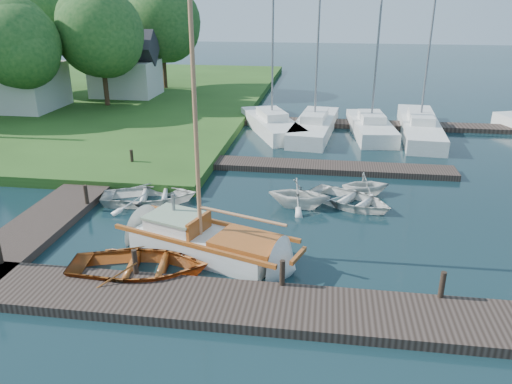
# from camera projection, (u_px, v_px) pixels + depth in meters

# --- Properties ---
(ground) EXTENTS (160.00, 160.00, 0.00)m
(ground) POSITION_uv_depth(u_px,v_px,m) (256.00, 220.00, 19.62)
(ground) COLOR black
(ground) RESTS_ON ground
(near_dock) EXTENTS (18.00, 2.20, 0.30)m
(near_dock) POSITION_uv_depth(u_px,v_px,m) (226.00, 304.00, 14.04)
(near_dock) COLOR black
(near_dock) RESTS_ON ground
(left_dock) EXTENTS (2.20, 18.00, 0.30)m
(left_dock) POSITION_uv_depth(u_px,v_px,m) (87.00, 188.00, 22.47)
(left_dock) COLOR black
(left_dock) RESTS_ON ground
(far_dock) EXTENTS (14.00, 1.60, 0.30)m
(far_dock) POSITION_uv_depth(u_px,v_px,m) (313.00, 167.00, 25.28)
(far_dock) COLOR black
(far_dock) RESTS_ON ground
(pontoon) EXTENTS (30.00, 1.60, 0.30)m
(pontoon) POSITION_uv_depth(u_px,v_px,m) (440.00, 127.00, 32.96)
(pontoon) COLOR black
(pontoon) RESTS_ON ground
(mooring_post_1) EXTENTS (0.16, 0.16, 0.80)m
(mooring_post_1) POSITION_uv_depth(u_px,v_px,m) (135.00, 262.00, 15.16)
(mooring_post_1) COLOR black
(mooring_post_1) RESTS_ON near_dock
(mooring_post_2) EXTENTS (0.16, 0.16, 0.80)m
(mooring_post_2) POSITION_uv_depth(u_px,v_px,m) (282.00, 273.00, 14.56)
(mooring_post_2) COLOR black
(mooring_post_2) RESTS_ON near_dock
(mooring_post_3) EXTENTS (0.16, 0.16, 0.80)m
(mooring_post_3) POSITION_uv_depth(u_px,v_px,m) (442.00, 285.00, 13.96)
(mooring_post_3) COLOR black
(mooring_post_3) RESTS_ON near_dock
(mooring_post_4) EXTENTS (0.16, 0.16, 0.80)m
(mooring_post_4) POSITION_uv_depth(u_px,v_px,m) (86.00, 194.00, 20.30)
(mooring_post_4) COLOR black
(mooring_post_4) RESTS_ON left_dock
(mooring_post_5) EXTENTS (0.16, 0.16, 0.80)m
(mooring_post_5) POSITION_uv_depth(u_px,v_px,m) (132.00, 158.00, 24.90)
(mooring_post_5) COLOR black
(mooring_post_5) RESTS_ON left_dock
(sailboat) EXTENTS (7.40, 4.19, 9.83)m
(sailboat) POSITION_uv_depth(u_px,v_px,m) (210.00, 245.00, 16.95)
(sailboat) COLOR white
(sailboat) RESTS_ON ground
(dinghy) EXTENTS (4.72, 3.65, 0.90)m
(dinghy) POSITION_uv_depth(u_px,v_px,m) (139.00, 263.00, 15.58)
(dinghy) COLOR brown
(dinghy) RESTS_ON ground
(tender_a) EXTENTS (4.52, 3.67, 0.82)m
(tender_a) POSITION_uv_depth(u_px,v_px,m) (149.00, 194.00, 21.16)
(tender_a) COLOR white
(tender_a) RESTS_ON ground
(tender_b) EXTENTS (2.75, 2.43, 1.35)m
(tender_b) POSITION_uv_depth(u_px,v_px,m) (299.00, 192.00, 20.60)
(tender_b) COLOR white
(tender_b) RESTS_ON ground
(tender_c) EXTENTS (4.48, 4.15, 0.76)m
(tender_c) POSITION_uv_depth(u_px,v_px,m) (351.00, 197.00, 20.86)
(tender_c) COLOR white
(tender_c) RESTS_ON ground
(tender_d) EXTENTS (2.49, 2.27, 1.12)m
(tender_d) POSITION_uv_depth(u_px,v_px,m) (366.00, 182.00, 21.99)
(tender_d) COLOR white
(tender_d) RESTS_ON ground
(marina_boat_0) EXTENTS (5.09, 7.89, 11.87)m
(marina_boat_0) POSITION_uv_depth(u_px,v_px,m) (272.00, 123.00, 32.23)
(marina_boat_0) COLOR white
(marina_boat_0) RESTS_ON ground
(marina_boat_1) EXTENTS (3.12, 8.52, 10.86)m
(marina_boat_1) POSITION_uv_depth(u_px,v_px,m) (314.00, 125.00, 31.75)
(marina_boat_1) COLOR white
(marina_boat_1) RESTS_ON ground
(marina_boat_2) EXTENTS (2.91, 7.10, 10.63)m
(marina_boat_2) POSITION_uv_depth(u_px,v_px,m) (371.00, 126.00, 31.50)
(marina_boat_2) COLOR white
(marina_boat_2) RESTS_ON ground
(marina_boat_3) EXTENTS (2.84, 10.00, 11.78)m
(marina_boat_3) POSITION_uv_depth(u_px,v_px,m) (420.00, 126.00, 31.59)
(marina_boat_3) COLOR white
(marina_boat_3) RESTS_ON ground
(house_a) EXTENTS (6.30, 5.00, 6.29)m
(house_a) POSITION_uv_depth(u_px,v_px,m) (13.00, 74.00, 35.93)
(house_a) COLOR beige
(house_a) RESTS_ON shore
(house_c) EXTENTS (5.25, 4.00, 5.28)m
(house_c) POSITION_uv_depth(u_px,v_px,m) (125.00, 70.00, 40.79)
(house_c) COLOR beige
(house_c) RESTS_ON shore
(tree_2) EXTENTS (5.83, 5.75, 7.82)m
(tree_2) POSITION_uv_depth(u_px,v_px,m) (18.00, 44.00, 33.02)
(tree_2) COLOR #332114
(tree_2) RESTS_ON shore
(tree_3) EXTENTS (6.41, 6.38, 8.74)m
(tree_3) POSITION_uv_depth(u_px,v_px,m) (100.00, 32.00, 35.97)
(tree_3) COLOR #332114
(tree_3) RESTS_ON shore
(tree_4) EXTENTS (7.01, 7.01, 9.66)m
(tree_4) POSITION_uv_depth(u_px,v_px,m) (27.00, 20.00, 40.51)
(tree_4) COLOR #332114
(tree_4) RESTS_ON shore
(tree_7) EXTENTS (6.83, 6.83, 9.38)m
(tree_7) POSITION_uv_depth(u_px,v_px,m) (162.00, 21.00, 42.92)
(tree_7) COLOR #332114
(tree_7) RESTS_ON shore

